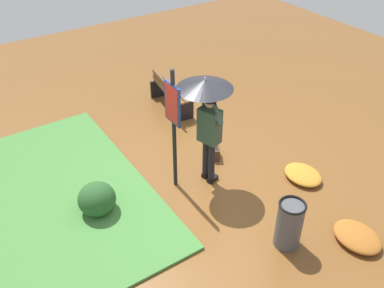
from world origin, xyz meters
name	(u,v)px	position (x,y,z in m)	size (l,w,h in m)	color
ground_plane	(206,180)	(0.00, 0.00, 0.00)	(18.00, 18.00, 0.00)	brown
grass_verge	(29,207)	(1.07, 2.96, 0.03)	(4.80, 4.00, 0.05)	#47843D
person_with_umbrella	(207,105)	(0.10, -0.05, 1.55)	(0.96, 0.96, 2.04)	black
info_sign_post	(173,117)	(0.22, 0.54, 1.44)	(0.44, 0.07, 2.30)	black
handbag	(216,152)	(0.48, -0.57, 0.13)	(0.33, 0.27, 0.37)	#4C3323
park_bench	(169,93)	(2.65, -0.81, 0.40)	(1.40, 0.57, 0.75)	black
trash_bin	(289,224)	(-1.93, -0.17, 0.42)	(0.42, 0.42, 0.83)	#4C4C51
shrub_cluster	(97,198)	(0.38, 1.97, 0.27)	(0.69, 0.63, 0.57)	#285628
leaf_pile_near_person	(357,237)	(-2.50, -1.14, 0.09)	(0.79, 0.63, 0.17)	#A86023
leaf_pile_by_bench	(303,175)	(-0.95, -1.55, 0.08)	(0.75, 0.60, 0.17)	#C68428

